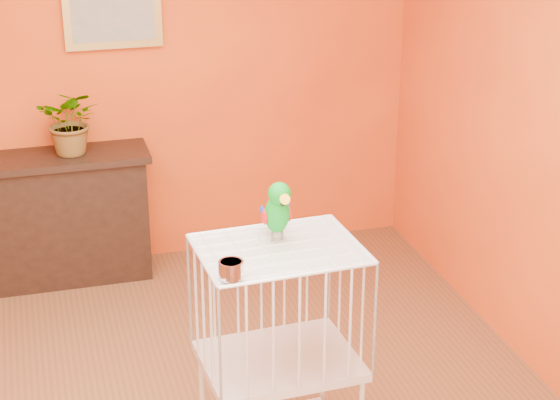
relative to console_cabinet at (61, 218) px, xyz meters
name	(u,v)px	position (x,y,z in m)	size (l,w,h in m)	color
room_shell	(173,143)	(0.44, -2.04, 1.15)	(4.50, 4.50, 4.50)	#E15215
console_cabinet	(61,218)	(0.00, 0.00, 0.00)	(1.18, 0.42, 0.87)	black
potted_plant	(73,130)	(0.12, -0.03, 0.61)	(0.39, 0.44, 0.34)	#26722D
framed_picture	(112,9)	(0.44, 0.18, 1.31)	(0.62, 0.04, 0.50)	#A5843A
birdcage	(279,350)	(0.87, -2.18, 0.13)	(0.74, 0.58, 1.10)	beige
feed_cup	(231,270)	(0.60, -2.42, 0.70)	(0.11, 0.11, 0.07)	silver
parrot	(277,210)	(0.89, -2.10, 0.81)	(0.14, 0.26, 0.29)	#59544C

